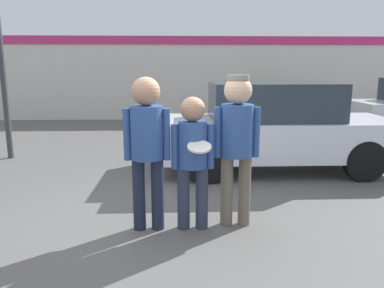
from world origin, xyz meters
name	(u,v)px	position (x,y,z in m)	size (l,w,h in m)	color
ground_plane	(163,227)	(0.00, 0.00, 0.00)	(56.00, 56.00, 0.00)	#5B5956
storefront_building	(171,78)	(0.00, 9.82, 1.55)	(24.00, 0.22, 3.04)	silver
person_left	(147,139)	(-0.16, -0.04, 1.11)	(0.54, 0.37, 1.83)	#1E2338
person_middle_with_frisbee	(193,153)	(0.37, -0.05, 0.94)	(0.51, 0.55, 1.60)	#2D3347
person_right	(237,135)	(0.90, 0.04, 1.13)	(0.55, 0.38, 1.84)	#665B4C
parked_car_near	(275,127)	(2.02, 2.56, 0.82)	(4.35, 1.78, 1.65)	silver
shrub	(270,103)	(3.53, 8.95, 0.68)	(1.36, 1.36, 1.36)	#2D6B33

